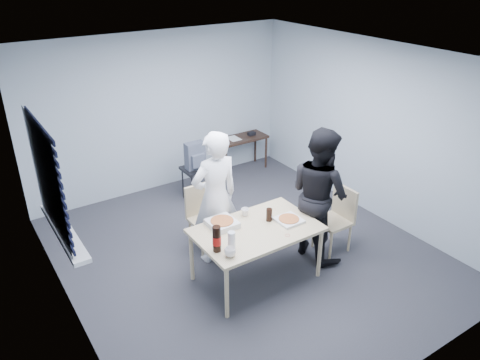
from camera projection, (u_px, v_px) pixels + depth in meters
room at (52, 187)px, 4.89m from camera, size 5.00×5.00×5.00m
dining_table at (256, 233)px, 5.56m from camera, size 1.46×0.93×0.71m
chair_far at (203, 212)px, 6.27m from camera, size 0.42×0.42×0.89m
chair_right at (338, 214)px, 6.22m from camera, size 0.42×0.42×0.89m
person_white at (215, 198)px, 5.86m from camera, size 0.65×0.42×1.77m
person_black at (319, 194)px, 5.95m from camera, size 0.47×0.86×1.77m
side_table at (241, 141)px, 8.49m from camera, size 0.96×0.42×0.64m
stool at (196, 174)px, 7.50m from camera, size 0.40×0.40×0.56m
backpack at (195, 156)px, 7.35m from camera, size 0.31×0.23×0.43m
pizza_box_a at (222, 223)px, 5.56m from camera, size 0.32×0.32×0.08m
pizza_box_b at (289, 220)px, 5.67m from camera, size 0.29×0.29×0.04m
mug_a at (230, 252)px, 5.01m from camera, size 0.17×0.17×0.10m
mug_b at (245, 212)px, 5.79m from camera, size 0.10×0.10×0.09m
cola_glass at (269, 215)px, 5.66m from camera, size 0.08×0.08×0.16m
soda_bottle at (217, 239)px, 5.06m from camera, size 0.10×0.10×0.31m
plastic_cups at (232, 240)px, 5.13m from camera, size 0.09×0.09×0.20m
rubber_band at (287, 235)px, 5.39m from camera, size 0.07×0.07×0.00m
papers at (234, 139)px, 8.40m from camera, size 0.26×0.31×0.00m
black_box at (251, 134)px, 8.55m from camera, size 0.15×0.11×0.06m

